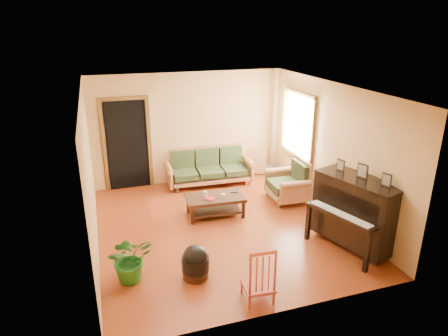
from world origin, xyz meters
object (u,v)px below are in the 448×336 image
object	(u,v)px
coffee_table	(215,206)
footstool	(195,266)
ceramic_crock	(270,169)
potted_plant	(130,258)
piano	(355,213)
red_chair	(258,272)
armchair	(287,181)
sofa	(210,167)

from	to	relation	value
coffee_table	footstool	world-z (taller)	coffee_table
ceramic_crock	potted_plant	xyz separation A→B (m)	(-3.79, -3.42, 0.24)
piano	ceramic_crock	size ratio (longest dim) A/B	5.43
red_chair	armchair	bearing A→B (deg)	60.23
armchair	piano	distance (m)	2.09
coffee_table	footstool	xyz separation A→B (m)	(-0.88, -1.87, -0.01)
footstool	potted_plant	world-z (taller)	potted_plant
footstool	coffee_table	bearing A→B (deg)	64.90
ceramic_crock	armchair	bearing A→B (deg)	-101.32
sofa	armchair	world-z (taller)	armchair
coffee_table	ceramic_crock	size ratio (longest dim) A/B	4.35
coffee_table	armchair	size ratio (longest dim) A/B	1.26
red_chair	ceramic_crock	xyz separation A→B (m)	(2.17, 4.41, -0.30)
sofa	armchair	size ratio (longest dim) A/B	2.20
ceramic_crock	red_chair	bearing A→B (deg)	-116.16
coffee_table	red_chair	xyz separation A→B (m)	(-0.18, -2.64, 0.23)
red_chair	ceramic_crock	size ratio (longest dim) A/B	3.31
red_chair	ceramic_crock	bearing A→B (deg)	67.00
footstool	potted_plant	size ratio (longest dim) A/B	0.56
armchair	footstool	bearing A→B (deg)	-138.49
red_chair	potted_plant	distance (m)	1.91
piano	footstool	xyz separation A→B (m)	(-2.80, -0.04, -0.43)
footstool	piano	bearing A→B (deg)	0.78
red_chair	sofa	bearing A→B (deg)	86.07
piano	red_chair	world-z (taller)	piano
armchair	piano	xyz separation A→B (m)	(0.24, -2.06, 0.18)
sofa	red_chair	bearing A→B (deg)	-94.39
sofa	piano	xyz separation A→B (m)	(1.57, -3.45, 0.20)
sofa	red_chair	distance (m)	4.28
coffee_table	potted_plant	size ratio (longest dim) A/B	1.54
footstool	potted_plant	xyz separation A→B (m)	(-0.93, 0.23, 0.17)
piano	red_chair	distance (m)	2.26
coffee_table	piano	xyz separation A→B (m)	(1.92, -1.83, 0.42)
footstool	ceramic_crock	bearing A→B (deg)	51.84
red_chair	potted_plant	xyz separation A→B (m)	(-1.63, 0.99, -0.06)
potted_plant	coffee_table	bearing A→B (deg)	42.31
armchair	potted_plant	bearing A→B (deg)	-149.65
coffee_table	sofa	bearing A→B (deg)	77.81
footstool	sofa	bearing A→B (deg)	70.63
potted_plant	sofa	bearing A→B (deg)	56.50
armchair	ceramic_crock	distance (m)	1.60
ceramic_crock	footstool	bearing A→B (deg)	-128.16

